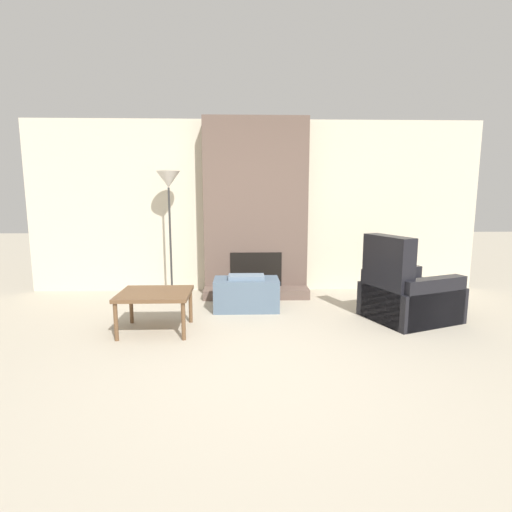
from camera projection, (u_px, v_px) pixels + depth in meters
The scene contains 7 objects.
ground_plane at pixel (266, 370), 3.46m from camera, with size 24.00×24.00×0.00m, color #B2A893.
wall_back at pixel (255, 207), 6.15m from camera, with size 6.91×0.06×2.60m, color beige.
fireplace at pixel (256, 212), 5.95m from camera, with size 1.53×0.66×2.60m.
ottoman at pixel (246, 294), 5.21m from camera, with size 0.84×0.45×0.46m.
armchair at pixel (405, 296), 4.80m from camera, with size 1.18×1.12×1.03m.
side_table at pixel (155, 296), 4.38m from camera, with size 0.77×0.65×0.44m.
floor_lamp_left at pixel (169, 189), 5.64m from camera, with size 0.33×0.33×1.82m.
Camera 1 is at (-0.19, -3.26, 1.52)m, focal length 28.00 mm.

